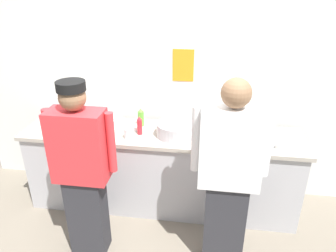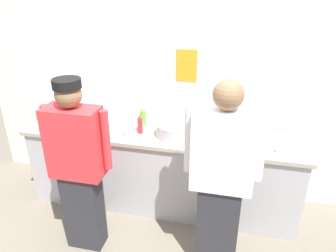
% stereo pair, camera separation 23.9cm
% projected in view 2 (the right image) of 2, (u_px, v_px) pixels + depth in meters
% --- Properties ---
extents(ground_plane, '(9.00, 9.00, 0.00)m').
position_uv_depth(ground_plane, '(155.00, 222.00, 3.35)').
color(ground_plane, slate).
extents(wall_back, '(4.56, 0.11, 2.82)m').
position_uv_depth(wall_back, '(171.00, 73.00, 3.46)').
color(wall_back, silver).
rests_on(wall_back, ground).
extents(prep_counter, '(2.91, 0.64, 0.90)m').
position_uv_depth(prep_counter, '(162.00, 169.00, 3.47)').
color(prep_counter, '#B2B2B7').
rests_on(prep_counter, ground).
extents(chef_near_left, '(0.60, 0.24, 1.65)m').
position_uv_depth(chef_near_left, '(78.00, 165.00, 2.74)').
color(chef_near_left, '#2D2D33').
rests_on(chef_near_left, ground).
extents(chef_center, '(0.62, 0.24, 1.72)m').
position_uv_depth(chef_center, '(221.00, 177.00, 2.51)').
color(chef_center, '#2D2D33').
rests_on(chef_center, ground).
extents(plate_stack_front, '(0.23, 0.23, 0.08)m').
position_uv_depth(plate_stack_front, '(75.00, 116.00, 3.57)').
color(plate_stack_front, white).
rests_on(plate_stack_front, prep_counter).
extents(plate_stack_rear, '(0.24, 0.24, 0.10)m').
position_uv_depth(plate_stack_rear, '(114.00, 120.00, 3.46)').
color(plate_stack_rear, white).
rests_on(plate_stack_rear, prep_counter).
extents(mixing_bowl_steel, '(0.38, 0.38, 0.14)m').
position_uv_depth(mixing_bowl_steel, '(175.00, 130.00, 3.18)').
color(mixing_bowl_steel, '#B7BABF').
rests_on(mixing_bowl_steel, prep_counter).
extents(sheet_tray, '(0.46, 0.34, 0.02)m').
position_uv_depth(sheet_tray, '(250.00, 141.00, 3.09)').
color(sheet_tray, '#B7BABF').
rests_on(sheet_tray, prep_counter).
extents(squeeze_bottle_primary, '(0.05, 0.05, 0.19)m').
position_uv_depth(squeeze_bottle_primary, '(140.00, 125.00, 3.23)').
color(squeeze_bottle_primary, red).
rests_on(squeeze_bottle_primary, prep_counter).
extents(squeeze_bottle_secondary, '(0.06, 0.06, 0.19)m').
position_uv_depth(squeeze_bottle_secondary, '(100.00, 123.00, 3.27)').
color(squeeze_bottle_secondary, '#E5E066').
rests_on(squeeze_bottle_secondary, prep_counter).
extents(squeeze_bottle_spare, '(0.06, 0.06, 0.20)m').
position_uv_depth(squeeze_bottle_spare, '(143.00, 117.00, 3.42)').
color(squeeze_bottle_spare, '#56A333').
rests_on(squeeze_bottle_spare, prep_counter).
extents(ramekin_yellow_sauce, '(0.09, 0.09, 0.04)m').
position_uv_depth(ramekin_yellow_sauce, '(55.00, 124.00, 3.42)').
color(ramekin_yellow_sauce, white).
rests_on(ramekin_yellow_sauce, prep_counter).
extents(ramekin_red_sauce, '(0.08, 0.08, 0.05)m').
position_uv_depth(ramekin_red_sauce, '(280.00, 150.00, 2.88)').
color(ramekin_red_sauce, white).
rests_on(ramekin_red_sauce, prep_counter).
extents(ramekin_green_sauce, '(0.09, 0.09, 0.04)m').
position_uv_depth(ramekin_green_sauce, '(138.00, 127.00, 3.35)').
color(ramekin_green_sauce, white).
rests_on(ramekin_green_sauce, prep_counter).
extents(deli_cup, '(0.09, 0.09, 0.11)m').
position_uv_depth(deli_cup, '(128.00, 132.00, 3.17)').
color(deli_cup, white).
rests_on(deli_cup, prep_counter).
extents(chefs_knife, '(0.27, 0.03, 0.02)m').
position_uv_depth(chefs_knife, '(205.00, 136.00, 3.19)').
color(chefs_knife, '#B7BABF').
rests_on(chefs_knife, prep_counter).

